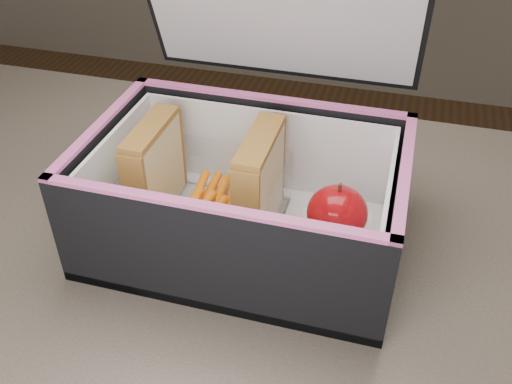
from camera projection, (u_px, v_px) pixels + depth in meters
The scene contains 8 objects.
kitchen_table at pixel (244, 334), 0.66m from camera, with size 1.20×0.80×0.75m.
lunch_bag at pixel (246, 187), 0.61m from camera, with size 0.33×0.30×0.33m.
plastic_tub at pixel (207, 194), 0.64m from camera, with size 0.17×0.12×0.07m, color white, non-canonical shape.
sandwich_left at pixel (155, 168), 0.64m from camera, with size 0.03×0.10×0.11m.
sandwich_right at pixel (260, 184), 0.61m from camera, with size 0.03×0.11×0.12m.
carrot_sticks at pixel (206, 208), 0.65m from camera, with size 0.06×0.15×0.03m.
paper_napkin at pixel (336, 236), 0.63m from camera, with size 0.08×0.08×0.01m, color white.
red_apple at pixel (337, 213), 0.61m from camera, with size 0.08×0.08×0.07m.
Camera 1 is at (0.13, -0.41, 1.19)m, focal length 40.00 mm.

